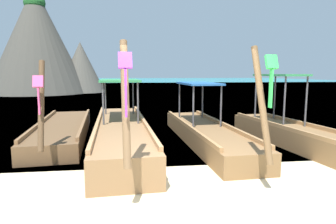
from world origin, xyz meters
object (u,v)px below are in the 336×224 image
(longtail_boat_violet_ribbon, at_px, (121,132))
(longtail_boat_blue_ribbon, at_px, (291,133))
(karst_rock, at_px, (42,43))
(longtail_boat_green_ribbon, at_px, (205,132))
(longtail_boat_pink_ribbon, at_px, (63,130))

(longtail_boat_violet_ribbon, xyz_separation_m, longtail_boat_blue_ribbon, (4.87, -0.55, -0.02))
(longtail_boat_blue_ribbon, bearing_deg, karst_rock, 119.67)
(longtail_boat_green_ribbon, xyz_separation_m, longtail_boat_blue_ribbon, (2.40, -0.54, 0.03))
(longtail_boat_pink_ribbon, bearing_deg, longtail_boat_blue_ribbon, -14.67)
(karst_rock, bearing_deg, longtail_boat_blue_ribbon, -60.33)
(longtail_boat_pink_ribbon, height_order, longtail_boat_green_ribbon, longtail_boat_green_ribbon)
(longtail_boat_green_ribbon, bearing_deg, longtail_boat_blue_ribbon, -12.68)
(longtail_boat_pink_ribbon, relative_size, longtail_boat_green_ribbon, 0.96)
(longtail_boat_pink_ribbon, distance_m, longtail_boat_violet_ribbon, 2.25)
(longtail_boat_violet_ribbon, distance_m, longtail_boat_green_ribbon, 2.47)
(longtail_boat_blue_ribbon, bearing_deg, longtail_boat_violet_ribbon, 173.56)
(longtail_boat_green_ribbon, distance_m, longtail_boat_blue_ribbon, 2.46)
(longtail_boat_violet_ribbon, bearing_deg, longtail_boat_green_ribbon, -0.23)
(longtail_boat_violet_ribbon, xyz_separation_m, longtail_boat_green_ribbon, (2.47, -0.01, -0.06))
(karst_rock, bearing_deg, longtail_boat_green_ribbon, -64.33)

